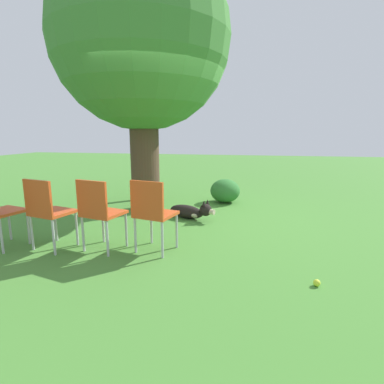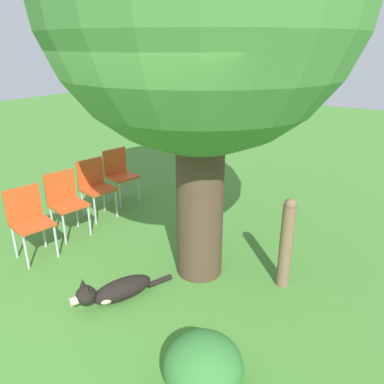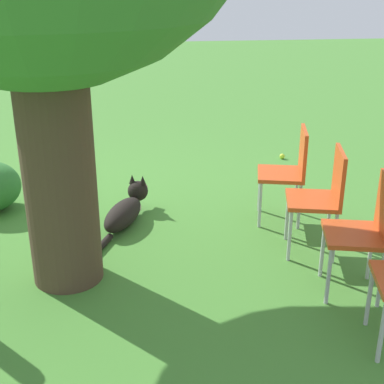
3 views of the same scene
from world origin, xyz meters
TOP-DOWN VIEW (x-y plane):
  - ground_plane at (0.00, 0.00)m, footprint 30.00×30.00m
  - dog at (-0.17, 0.05)m, footprint 0.56×1.10m
  - red_chair_0 at (-1.70, 0.20)m, footprint 0.51×0.53m
  - red_chair_1 at (-1.79, 0.85)m, footprint 0.51×0.53m
  - red_chair_2 at (-1.87, 1.50)m, footprint 0.51×0.53m
  - tennis_ball at (-2.19, -1.61)m, footprint 0.07×0.07m

SIDE VIEW (x-z plane):
  - ground_plane at x=0.00m, z-range 0.00..0.00m
  - tennis_ball at x=-2.19m, z-range 0.00..0.07m
  - dog at x=-0.17m, z-range -0.06..0.31m
  - red_chair_0 at x=-1.70m, z-range 0.08..0.99m
  - red_chair_1 at x=-1.79m, z-range 0.08..0.99m
  - red_chair_2 at x=-1.87m, z-range 0.08..0.99m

